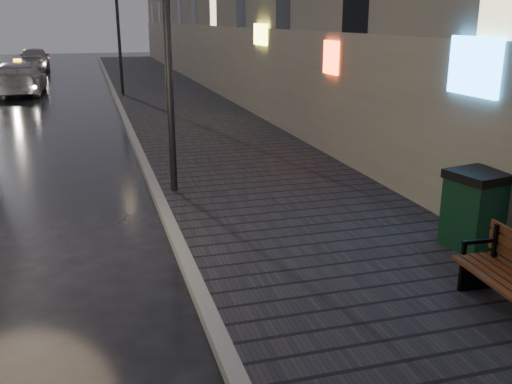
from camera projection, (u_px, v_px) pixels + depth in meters
ground at (80, 384)px, 5.70m from camera, size 120.00×120.00×0.00m
sidewalk at (170, 97)px, 26.01m from camera, size 4.60×58.00×0.15m
curb at (116, 99)px, 25.37m from camera, size 0.20×58.00×0.15m
lamp_near at (167, 20)px, 10.69m from camera, size 0.36×0.36×5.28m
lamp_far at (118, 19)px, 25.38m from camera, size 0.36×0.36×5.28m
trash_bin at (476, 209)px, 8.60m from camera, size 0.92×0.92×1.19m
taxi_mid at (19, 78)px, 27.30m from camera, size 2.30×5.39×1.55m
car_far at (35, 59)px, 40.03m from camera, size 2.18×4.93×1.65m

